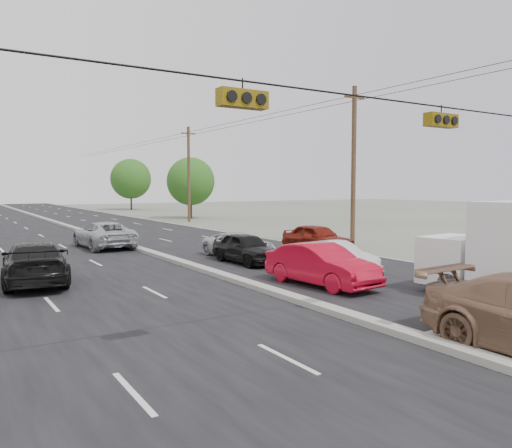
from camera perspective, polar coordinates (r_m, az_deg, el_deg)
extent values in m
plane|color=#606356|center=(13.36, 15.75, -12.08)|extent=(200.00, 200.00, 0.00)
cube|color=black|center=(39.91, -18.09, -1.28)|extent=(20.00, 160.00, 0.02)
cube|color=gray|center=(39.90, -18.09, -1.13)|extent=(0.50, 160.00, 0.20)
cylinder|color=#422D1E|center=(32.30, 11.09, 6.47)|extent=(0.30, 0.30, 10.00)
cube|color=#422D1E|center=(32.75, 11.20, 14.01)|extent=(1.60, 0.12, 0.12)
cylinder|color=#422D1E|center=(53.35, -7.69, 5.63)|extent=(0.30, 0.30, 10.00)
cube|color=#422D1E|center=(53.63, -7.74, 10.23)|extent=(1.60, 0.12, 0.12)
cylinder|color=black|center=(13.00, 16.28, 13.28)|extent=(25.00, 0.04, 0.04)
cube|color=#72590C|center=(10.09, -1.56, 14.09)|extent=(1.05, 0.30, 0.35)
cube|color=#72590C|center=(14.09, 20.39, 11.03)|extent=(1.05, 0.30, 0.35)
cylinder|color=#382619|center=(58.98, -7.45, 1.87)|extent=(0.28, 0.28, 2.52)
sphere|color=#225215|center=(58.93, -7.48, 4.86)|extent=(5.60, 5.60, 5.60)
cylinder|color=#382619|center=(82.65, -14.07, 2.59)|extent=(0.28, 0.28, 2.88)
sphere|color=#225215|center=(82.63, -14.11, 5.03)|extent=(6.40, 6.40, 6.40)
cube|color=white|center=(18.94, 22.26, -3.87)|extent=(2.35, 1.94, 1.65)
cylinder|color=black|center=(18.12, 21.27, -6.55)|extent=(0.35, 0.85, 0.83)
cylinder|color=black|center=(19.77, 24.19, -5.75)|extent=(0.35, 0.85, 0.83)
imported|color=#B90B22|center=(18.91, 7.46, -4.70)|extent=(2.09, 4.90, 1.57)
imported|color=black|center=(24.23, -1.12, -2.80)|extent=(1.89, 4.39, 1.48)
imported|color=silver|center=(22.06, 9.20, -3.75)|extent=(1.60, 4.08, 1.32)
imported|color=silver|center=(26.18, -1.92, -2.47)|extent=(2.52, 4.80, 1.29)
imported|color=maroon|center=(28.60, 7.03, -1.64)|extent=(2.24, 4.77, 1.58)
imported|color=black|center=(20.94, -23.98, -4.08)|extent=(2.88, 5.84, 1.63)
imported|color=#A5A9AD|center=(31.65, -17.01, -1.21)|extent=(2.79, 5.78, 1.59)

